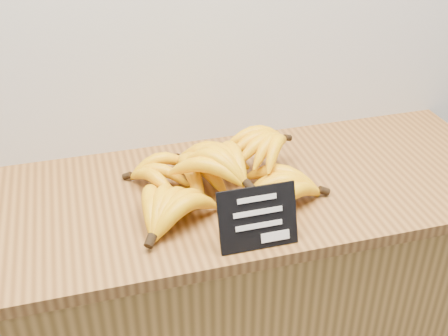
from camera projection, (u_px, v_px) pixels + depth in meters
counter at (219, 328)px, 1.61m from camera, size 1.32×0.50×0.90m
counter_top at (218, 194)px, 1.36m from camera, size 1.48×0.54×0.03m
chalkboard_sign at (258, 218)px, 1.15m from camera, size 0.17×0.05×0.13m
banana_pile at (214, 175)px, 1.31m from camera, size 0.51×0.38×0.12m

